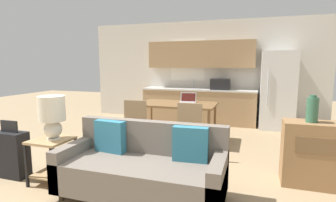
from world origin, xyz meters
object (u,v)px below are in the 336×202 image
couch (143,168)px  laptop (188,100)px  side_table (52,153)px  dining_chair_near_left (138,123)px  refrigerator (277,90)px  suitcase (12,154)px  dining_chair_near_right (191,128)px  vase (312,109)px  credenza (336,156)px  dining_table (177,106)px  table_lamp (52,114)px

couch → laptop: (-0.08, 2.48, 0.47)m
side_table → dining_chair_near_left: size_ratio=0.63×
refrigerator → suitcase: refrigerator is taller
side_table → dining_chair_near_right: size_ratio=0.63×
refrigerator → dining_chair_near_left: size_ratio=1.98×
side_table → suitcase: 0.67m
couch → vase: vase is taller
side_table → vase: vase is taller
vase → laptop: size_ratio=0.99×
credenza → vase: 0.65m
couch → credenza: bearing=23.0°
refrigerator → credenza: bearing=-81.6°
side_table → vase: bearing=16.9°
dining_table → dining_chair_near_right: (0.50, -0.86, -0.20)m
vase → dining_chair_near_left: vase is taller
dining_table → suitcase: suitcase is taller
side_table → table_lamp: 0.53m
dining_table → side_table: dining_table is taller
dining_table → side_table: bearing=-113.4°
refrigerator → side_table: bearing=-126.4°
dining_table → dining_chair_near_left: 0.98m
vase → dining_chair_near_right: bearing=162.6°
refrigerator → dining_table: (-2.00, -1.74, -0.22)m
side_table → suitcase: (-0.66, -0.03, -0.07)m
dining_chair_near_left → couch: bearing=111.3°
credenza → suitcase: (-4.14, -1.00, -0.09)m
couch → dining_chair_near_right: bearing=80.9°
side_table → dining_chair_near_left: (0.53, 1.53, 0.11)m
couch → vase: bearing=26.0°
dining_table → vase: size_ratio=4.50×
dining_table → table_lamp: size_ratio=2.75×
refrigerator → side_table: 5.11m
dining_table → refrigerator: bearing=41.1°
dining_table → dining_chair_near_right: 1.01m
vase → suitcase: 4.02m
side_table → credenza: 3.61m
vase → table_lamp: bearing=-163.0°
dining_table → credenza: credenza is taller
vase → couch: bearing=-154.0°
suitcase → credenza: bearing=13.6°
credenza → suitcase: bearing=-166.4°
dining_chair_near_right → side_table: bearing=43.8°
refrigerator → dining_chair_near_right: bearing=-120.0°
dining_chair_near_left → table_lamp: bearing=66.6°
dining_chair_near_right → refrigerator: bearing=-120.8°
dining_table → credenza: size_ratio=1.25×
side_table → dining_chair_near_right: dining_chair_near_right is taller
laptop → side_table: bearing=-122.5°
table_lamp → laptop: size_ratio=1.62×
refrigerator → vase: (0.16, -3.12, 0.07)m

